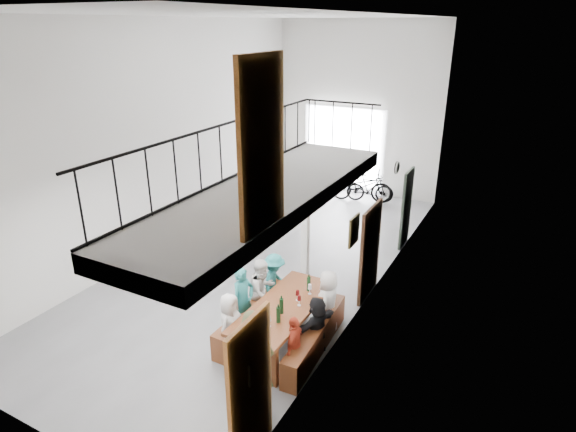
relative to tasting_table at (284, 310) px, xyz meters
The scene contains 24 objects.
floor 3.34m from the tasting_table, 126.72° to the left, with size 12.00×12.00×0.00m, color slate.
room_walls 4.33m from the tasting_table, 126.72° to the left, with size 12.00×12.00×12.00m.
gateway_portal 8.90m from the tasting_table, 105.36° to the left, with size 2.80×0.08×2.80m, color white.
right_wall_decor 1.48m from the tasting_table, 44.84° to the left, with size 0.07×8.28×5.07m.
balcony 2.31m from the tasting_table, 86.78° to the right, with size 1.52×5.62×4.00m.
tasting_table is the anchor object (origin of this frame).
bench_inner 0.82m from the tasting_table, behind, with size 0.35×2.20×0.51m, color brown.
bench_wall 0.74m from the tasting_table, ahead, with size 0.30×2.29×0.53m, color brown.
tableware 0.27m from the tasting_table, ahead, with size 0.23×1.39×0.35m.
side_bench 5.13m from the tasting_table, 150.53° to the left, with size 0.36×1.63×0.46m, color brown.
oak_barrel 7.68m from the tasting_table, 121.43° to the left, with size 0.59×0.59×0.87m.
serving_counter 9.06m from the tasting_table, 114.12° to the left, with size 1.73×0.48×0.91m, color #372213.
counter_bottles 9.07m from the tasting_table, 114.10° to the left, with size 1.48×0.17×0.28m.
guest_left_a 0.97m from the tasting_table, 134.57° to the right, with size 0.57×0.37×1.17m, color silver.
guest_left_b 0.81m from the tasting_table, behind, with size 0.49×0.32×1.34m, color #237777.
guest_left_c 0.82m from the tasting_table, 147.96° to the left, with size 0.64×0.50×1.31m, color silver.
guest_left_d 1.15m from the tasting_table, 128.19° to the left, with size 0.78×0.45×1.21m, color #237777.
guest_right_a 0.78m from the tasting_table, 49.15° to the right, with size 0.61×0.25×1.04m, color #B7361F.
guest_right_b 0.63m from the tasting_table, ahead, with size 1.00×0.32×1.08m, color black.
guest_right_c 0.90m from the tasting_table, 54.51° to the left, with size 0.60×0.39×1.23m, color silver.
host_standing 1.72m from the tasting_table, 76.37° to the right, with size 0.62×0.41×1.70m, color #474B2A.
potted_plant 3.10m from the tasting_table, 80.58° to the left, with size 0.34×0.30×0.38m, color #1B441B.
bicycle_near 7.84m from the tasting_table, 99.99° to the left, with size 0.68×1.94×1.02m, color black.
bicycle_far 7.86m from the tasting_table, 97.95° to the left, with size 0.42×1.49×0.90m, color black.
Camera 1 is at (5.36, -8.91, 5.35)m, focal length 30.00 mm.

